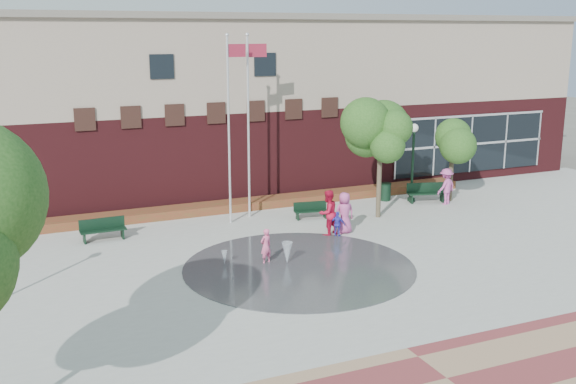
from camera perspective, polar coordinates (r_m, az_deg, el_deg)
name	(u,v)px	position (r m, az deg, el deg)	size (l,w,h in m)	color
ground	(338,297)	(22.01, 4.23, -8.83)	(120.00, 120.00, 0.00)	#666056
plaza_concrete	(288,259)	(25.38, 0.00, -5.71)	(46.00, 18.00, 0.01)	#A8A8A0
splash_pad	(299,268)	(24.52, 0.94, -6.41)	(8.40, 8.40, 0.01)	#383A3D
library_building	(188,102)	(36.91, -8.49, 7.55)	(44.40, 10.40, 9.20)	#4C161B
flower_bed	(224,211)	(32.18, -5.43, -1.63)	(26.00, 1.20, 0.40)	#A3151F
flagpole_left	(230,120)	(29.28, -4.97, 6.07)	(0.96, 0.24, 8.27)	silver
flagpole_right	(249,117)	(30.21, -3.30, 6.38)	(1.02, 0.18, 8.28)	silver
lamp_right	(413,154)	(33.97, 10.54, 3.22)	(0.42, 0.42, 3.93)	black
bench_left	(103,234)	(28.48, -15.36, -3.44)	(1.85, 0.57, 0.92)	black
bench_mid	(311,214)	(30.65, 1.96, -1.85)	(1.61, 0.68, 0.78)	black
bench_right	(426,196)	(34.26, 11.64, -0.37)	(2.02, 1.03, 0.98)	black
trash_can	(386,192)	(34.25, 8.26, 0.02)	(0.56, 0.56, 0.92)	black
tree_mid	(380,136)	(30.48, 7.84, 4.71)	(3.07, 3.07, 5.18)	#423728
tree_small_right	(453,142)	(34.31, 13.78, 4.12)	(2.41, 2.41, 4.11)	#423728
water_jet_a	(287,264)	(24.87, -0.07, -6.12)	(0.41, 0.41, 0.80)	white
water_jet_b	(225,265)	(24.87, -5.38, -6.19)	(0.23, 0.23, 0.51)	white
child_splash	(266,246)	(24.76, -1.89, -4.60)	(0.48, 0.32, 1.33)	#ED5F90
adult_red	(328,213)	(28.11, 3.39, -1.77)	(0.94, 0.73, 1.93)	red
adult_pink	(344,213)	(28.44, 4.79, -1.78)	(0.87, 0.56, 1.78)	#C04D92
child_blue	(338,224)	(27.99, 4.22, -2.75)	(0.64, 0.27, 1.09)	#3A39C6
person_bench	(446,187)	(34.00, 13.24, 0.45)	(1.17, 0.67, 1.81)	#C4509E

